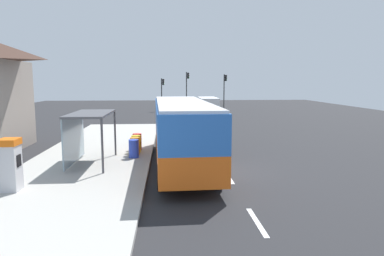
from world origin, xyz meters
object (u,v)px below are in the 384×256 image
Objects in this scene: sedan_near at (200,104)px; recycling_bin_yellow at (136,144)px; bus at (182,129)px; traffic_light_far_side at (162,89)px; recycling_bin_red at (137,142)px; traffic_light_near_side at (225,87)px; recycling_bin_blue at (134,149)px; white_van at (208,106)px; ticket_machine at (10,164)px; bus_shelter at (85,125)px; traffic_light_median at (187,85)px; sedan_far at (204,107)px; recycling_bin_orange at (135,146)px.

recycling_bin_yellow is (-6.50, -31.69, -0.14)m from sedan_near.
bus reaches higher than recycling_bin_yellow.
recycling_bin_red is at bearing -92.21° from traffic_light_far_side.
traffic_light_near_side reaches higher than bus.
recycling_bin_blue is 31.60m from traffic_light_near_side.
ticket_machine is at bearing -111.19° from white_van.
recycling_bin_blue is (-2.49, 1.33, -1.19)m from bus.
bus is at bearing -28.19° from recycling_bin_blue.
traffic_light_far_side reaches higher than bus_shelter.
sedan_near reaches higher than recycling_bin_blue.
traffic_light_median is at bearing 12.91° from traffic_light_far_side.
bus_shelter reaches higher than recycling_bin_red.
ticket_machine is at bearing -111.17° from traffic_light_near_side.
recycling_bin_red is (-2.49, 3.43, -1.19)m from bus.
traffic_light_near_side is 5.35m from traffic_light_median.
ticket_machine is (-10.48, -38.47, 0.38)m from sedan_near.
recycling_bin_blue is 1.00× the size of recycling_bin_red.
recycling_bin_blue and recycling_bin_red have the same top height.
traffic_light_median is (4.60, 30.15, 2.91)m from recycling_bin_yellow.
traffic_light_far_side is at bearing 87.84° from recycling_bin_yellow.
recycling_bin_yellow is 0.24× the size of bus_shelter.
bus_shelter is at bearing -130.10° from recycling_bin_yellow.
ticket_machine is at bearing -126.53° from recycling_bin_blue.
bus_shelter reaches higher than recycling_bin_yellow.
bus_shelter is (-4.70, 0.10, 0.25)m from bus.
sedan_near is 1.11× the size of bus_shelter.
sedan_far is at bearing 88.87° from white_van.
recycling_bin_yellow is at bearing -108.76° from traffic_light_near_side.
traffic_light_near_side is (7.21, 31.28, 1.52)m from bus.
white_van is at bearing 72.26° from recycling_bin_yellow.
recycling_bin_orange and recycling_bin_yellow have the same top height.
bus is 2.06× the size of traffic_light_median.
recycling_bin_blue is at bearing -90.00° from recycling_bin_yellow.
sedan_far is 4.64× the size of recycling_bin_orange.
sedan_far reaches higher than recycling_bin_orange.
ticket_machine is at bearing -103.07° from traffic_light_median.
bus is at bearing -99.76° from white_van.
bus is at bearing -96.65° from sedan_near.
traffic_light_far_side reaches higher than sedan_far.
white_van is 9.38m from traffic_light_near_side.
bus is at bearing -102.98° from traffic_light_near_side.
bus is at bearing -1.28° from bus_shelter.
recycling_bin_blue is at bearing -106.65° from white_van.
sedan_near is at bearing 89.51° from white_van.
sedan_near is 0.82× the size of traffic_light_median.
sedan_far is 25.91m from recycling_bin_yellow.
white_van is 1.30× the size of bus_shelter.
bus_shelter is (-2.21, -3.33, 1.44)m from recycling_bin_red.
ticket_machine is 8.48m from recycling_bin_red.
recycling_bin_blue is 32.01m from traffic_light_median.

